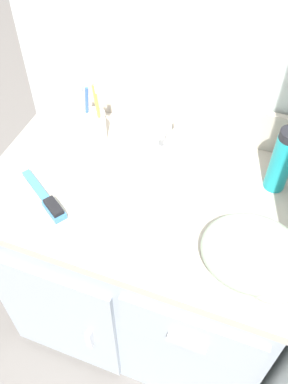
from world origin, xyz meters
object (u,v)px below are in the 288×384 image
Objects in this scene: toothbrush_cup at (95,125)px; hand_towel at (256,257)px; shaving_cream_can at (282,161)px; hairbrush at (48,201)px.

toothbrush_cup reaches higher than hand_towel.
shaving_cream_can is at bearing 0.20° from toothbrush_cup.
hand_towel reaches higher than hairbrush.
hand_towel is at bearing -27.85° from toothbrush_cup.
toothbrush_cup is 0.52m from shaving_cream_can.
shaving_cream_can is 0.59m from hairbrush.
shaving_cream_can is 0.28m from hand_towel.
shaving_cream_can is at bearing 60.11° from hairbrush.
shaving_cream_can is at bearing 89.51° from hand_towel.
toothbrush_cup is 0.27m from hairbrush.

